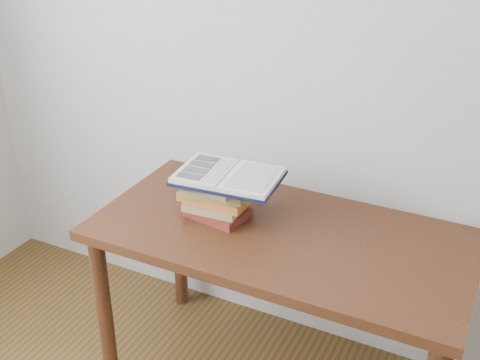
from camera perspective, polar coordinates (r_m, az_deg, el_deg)
The scene contains 3 objects.
desk at distance 2.17m, azimuth 3.78°, elevation -7.07°, with size 1.33×0.66×0.71m.
book_stack at distance 2.17m, azimuth -2.27°, elevation -1.53°, with size 0.25×0.21×0.16m.
open_book at distance 2.11m, azimuth -1.09°, elevation 0.38°, with size 0.38×0.28×0.03m.
Camera 1 is at (0.58, -0.29, 1.82)m, focal length 45.00 mm.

